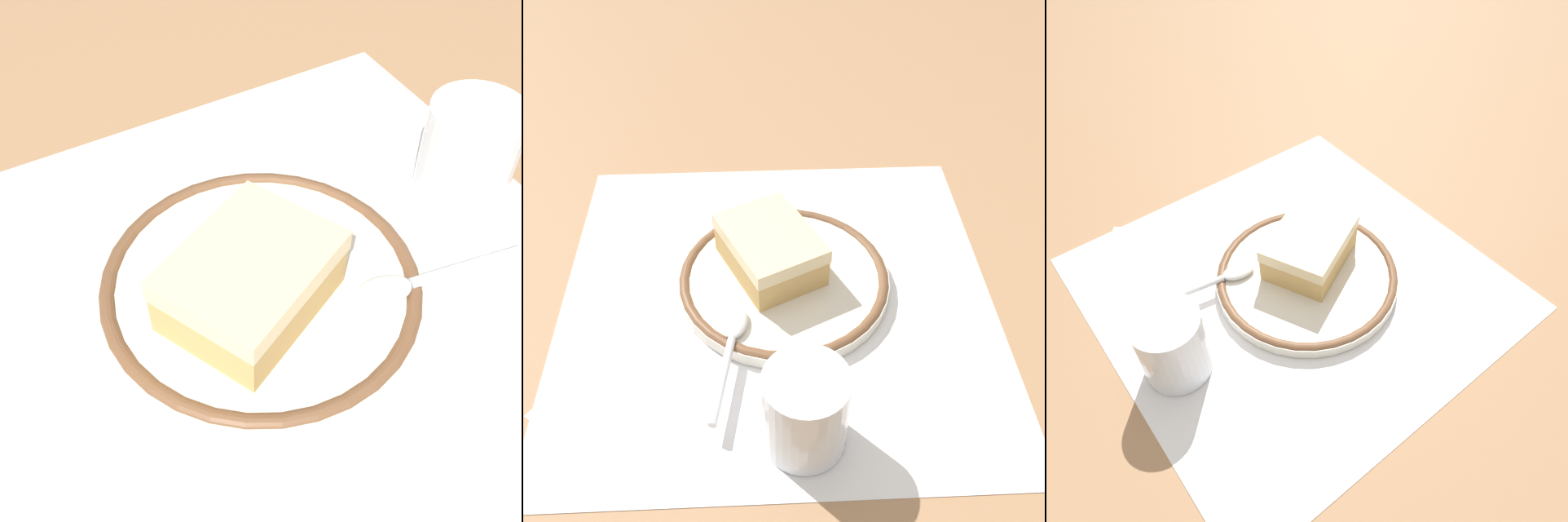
% 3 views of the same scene
% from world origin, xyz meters
% --- Properties ---
extents(ground_plane, '(2.40, 2.40, 0.00)m').
position_xyz_m(ground_plane, '(0.00, 0.00, 0.00)').
color(ground_plane, '#9E7551').
extents(placemat, '(0.41, 0.41, 0.00)m').
position_xyz_m(placemat, '(0.00, 0.00, 0.00)').
color(placemat, white).
rests_on(placemat, ground_plane).
extents(plate, '(0.20, 0.20, 0.02)m').
position_xyz_m(plate, '(0.01, 0.01, 0.01)').
color(plate, silver).
rests_on(plate, placemat).
extents(cake_slice, '(0.11, 0.12, 0.04)m').
position_xyz_m(cake_slice, '(-0.01, 0.03, 0.04)').
color(cake_slice, tan).
rests_on(cake_slice, plate).
extents(spoon, '(0.03, 0.12, 0.01)m').
position_xyz_m(spoon, '(-0.04, -0.07, 0.02)').
color(spoon, silver).
rests_on(spoon, plate).
extents(cup, '(0.07, 0.07, 0.08)m').
position_xyz_m(cup, '(0.02, -0.15, 0.04)').
color(cup, silver).
rests_on(cup, placemat).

